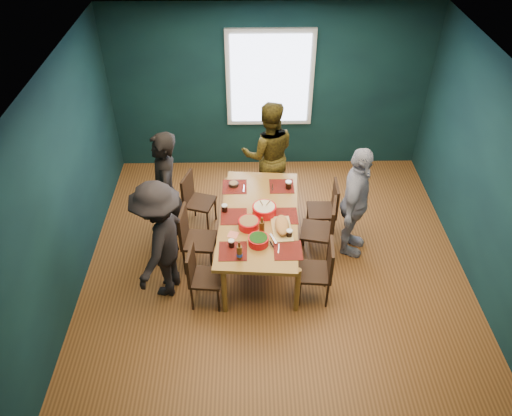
{
  "coord_description": "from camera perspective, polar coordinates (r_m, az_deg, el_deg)",
  "views": [
    {
      "loc": [
        -0.35,
        -4.73,
        4.81
      ],
      "look_at": [
        -0.26,
        0.12,
        0.89
      ],
      "focal_mm": 35.0,
      "sensor_mm": 36.0,
      "label": 1
    }
  ],
  "objects": [
    {
      "name": "person_back",
      "position": [
        7.36,
        1.44,
        6.15
      ],
      "size": [
        0.84,
        0.67,
        1.66
      ],
      "primitive_type": "imported",
      "rotation": [
        0.0,
        0.0,
        3.19
      ],
      "color": "black",
      "rests_on": "floor"
    },
    {
      "name": "napkin_a",
      "position": [
        6.41,
        3.26,
        -0.51
      ],
      "size": [
        0.16,
        0.16,
        0.0
      ],
      "primitive_type": "cube",
      "rotation": [
        0.0,
        0.0,
        -0.13
      ],
      "color": "#EC7B63",
      "rests_on": "dining_table"
    },
    {
      "name": "cola_glass_a",
      "position": [
        5.89,
        -2.83,
        -4.04
      ],
      "size": [
        0.07,
        0.07,
        0.1
      ],
      "color": "black",
      "rests_on": "dining_table"
    },
    {
      "name": "dining_table",
      "position": [
        6.39,
        0.36,
        -1.44
      ],
      "size": [
        1.12,
        2.02,
        0.74
      ],
      "rotation": [
        0.0,
        0.0,
        -0.07
      ],
      "color": "olive",
      "rests_on": "floor"
    },
    {
      "name": "person_near_left",
      "position": [
        6.01,
        -10.87,
        -3.72
      ],
      "size": [
        0.86,
        1.17,
        1.62
      ],
      "primitive_type": "imported",
      "rotation": [
        0.0,
        0.0,
        4.44
      ],
      "color": "black",
      "rests_on": "floor"
    },
    {
      "name": "chair_left_far",
      "position": [
        7.13,
        -7.07,
        1.27
      ],
      "size": [
        0.48,
        0.48,
        0.84
      ],
      "rotation": [
        0.0,
        0.0,
        -0.29
      ],
      "color": "black",
      "rests_on": "floor"
    },
    {
      "name": "beer_bottle_a",
      "position": [
        5.72,
        -1.9,
        -5.11
      ],
      "size": [
        0.07,
        0.07,
        0.26
      ],
      "color": "#48270C",
      "rests_on": "dining_table"
    },
    {
      "name": "cola_glass_d",
      "position": [
        6.39,
        -3.6,
        0.0
      ],
      "size": [
        0.08,
        0.08,
        0.11
      ],
      "color": "black",
      "rests_on": "dining_table"
    },
    {
      "name": "person_far_left",
      "position": [
        6.61,
        -10.23,
        1.66
      ],
      "size": [
        0.52,
        0.7,
        1.75
      ],
      "primitive_type": "imported",
      "rotation": [
        0.0,
        0.0,
        4.88
      ],
      "color": "black",
      "rests_on": "floor"
    },
    {
      "name": "room",
      "position": [
        6.08,
        2.4,
        4.4
      ],
      "size": [
        5.01,
        5.01,
        2.71
      ],
      "color": "#945C2B",
      "rests_on": "ground"
    },
    {
      "name": "chair_left_mid",
      "position": [
        6.44,
        -7.34,
        -3.11
      ],
      "size": [
        0.45,
        0.45,
        0.91
      ],
      "rotation": [
        0.0,
        0.0,
        -0.1
      ],
      "color": "black",
      "rests_on": "floor"
    },
    {
      "name": "chair_right_far",
      "position": [
        6.97,
        8.21,
        0.23
      ],
      "size": [
        0.39,
        0.39,
        0.86
      ],
      "rotation": [
        0.0,
        0.0,
        -0.02
      ],
      "color": "black",
      "rests_on": "floor"
    },
    {
      "name": "beer_bottle_b",
      "position": [
        6.03,
        0.68,
        -2.22
      ],
      "size": [
        0.06,
        0.06,
        0.25
      ],
      "color": "#48270C",
      "rests_on": "dining_table"
    },
    {
      "name": "napkin_b",
      "position": [
        6.08,
        -2.64,
        -3.07
      ],
      "size": [
        0.15,
        0.15,
        0.0
      ],
      "primitive_type": "cube",
      "rotation": [
        0.0,
        0.0,
        -0.33
      ],
      "color": "#EC7B63",
      "rests_on": "dining_table"
    },
    {
      "name": "chair_right_mid",
      "position": [
        6.57,
        7.79,
        -2.14
      ],
      "size": [
        0.49,
        0.49,
        0.92
      ],
      "rotation": [
        0.0,
        0.0,
        -0.21
      ],
      "color": "black",
      "rests_on": "floor"
    },
    {
      "name": "small_bowl",
      "position": [
        6.85,
        -2.58,
        2.74
      ],
      "size": [
        0.14,
        0.14,
        0.06
      ],
      "color": "black",
      "rests_on": "dining_table"
    },
    {
      "name": "cola_glass_c",
      "position": [
        6.79,
        3.74,
        2.68
      ],
      "size": [
        0.08,
        0.08,
        0.12
      ],
      "color": "black",
      "rests_on": "dining_table"
    },
    {
      "name": "bowl_salad",
      "position": [
        6.15,
        -0.83,
        -1.78
      ],
      "size": [
        0.26,
        0.26,
        0.11
      ],
      "color": "red",
      "rests_on": "dining_table"
    },
    {
      "name": "cola_glass_b",
      "position": [
        6.03,
        3.84,
        -2.9
      ],
      "size": [
        0.08,
        0.08,
        0.1
      ],
      "color": "black",
      "rests_on": "dining_table"
    },
    {
      "name": "chair_right_near",
      "position": [
        6.06,
        7.52,
        -6.77
      ],
      "size": [
        0.42,
        0.42,
        0.86
      ],
      "rotation": [
        0.0,
        0.0,
        -0.08
      ],
      "color": "black",
      "rests_on": "floor"
    },
    {
      "name": "bowl_herbs",
      "position": [
        5.92,
        0.28,
        -3.72
      ],
      "size": [
        0.25,
        0.25,
        0.11
      ],
      "color": "red",
      "rests_on": "dining_table"
    },
    {
      "name": "napkin_c",
      "position": [
        5.86,
        3.77,
        -5.14
      ],
      "size": [
        0.18,
        0.18,
        0.0
      ],
      "primitive_type": "cube",
      "rotation": [
        0.0,
        0.0,
        0.35
      ],
      "color": "#EC7B63",
      "rests_on": "dining_table"
    },
    {
      "name": "chair_left_near",
      "position": [
        6.02,
        -6.5,
        -7.37
      ],
      "size": [
        0.41,
        0.41,
        0.83
      ],
      "rotation": [
        0.0,
        0.0,
        -0.1
      ],
      "color": "black",
      "rests_on": "floor"
    },
    {
      "name": "bowl_dumpling",
      "position": [
        6.34,
        0.95,
        -0.19
      ],
      "size": [
        0.31,
        0.31,
        0.28
      ],
      "color": "red",
      "rests_on": "dining_table"
    },
    {
      "name": "cutting_board",
      "position": [
        6.12,
        2.97,
        -2.08
      ],
      "size": [
        0.3,
        0.59,
        0.13
      ],
      "rotation": [
        0.0,
        0.0,
        0.07
      ],
      "color": "#D9BE75",
      "rests_on": "dining_table"
    },
    {
      "name": "person_right",
      "position": [
        6.58,
        11.26,
        0.57
      ],
      "size": [
        0.71,
        1.03,
        1.62
      ],
      "primitive_type": "imported",
      "rotation": [
        0.0,
        0.0,
        1.2
      ],
      "color": "white",
      "rests_on": "floor"
    }
  ]
}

